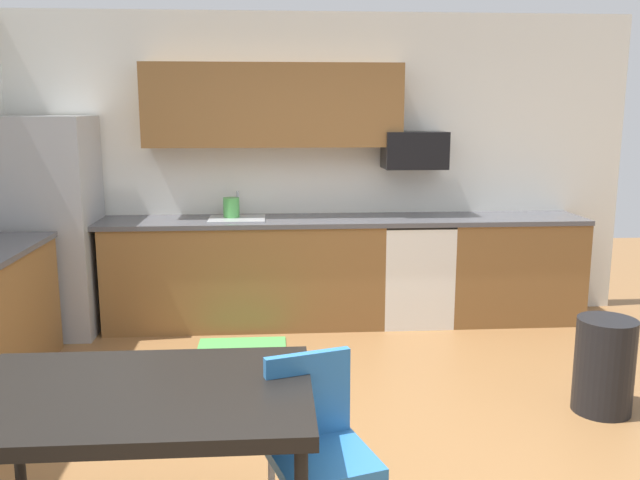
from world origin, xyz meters
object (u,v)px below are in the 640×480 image
Objects in this scene: oven_range at (413,271)px; microwave at (414,150)px; dining_table at (138,404)px; chair_near_table at (317,440)px; refrigerator at (49,227)px; kettle at (231,209)px; trash_bin at (604,365)px.

microwave is at bearing 90.00° from oven_range.
chair_near_table is at bearing 1.76° from dining_table.
chair_near_table is at bearing -108.77° from oven_range.
oven_range is 0.65× the size of dining_table.
microwave is 0.64× the size of chair_near_table.
refrigerator is at bearing -176.68° from microwave.
chair_near_table is (-1.07, -3.14, 0.05)m from oven_range.
oven_range is (3.11, 0.08, -0.45)m from refrigerator.
refrigerator reaches higher than kettle.
kettle reaches higher than trash_bin.
dining_table is 2.91m from trash_bin.
microwave reaches higher than kettle.
oven_range is at bearing -90.00° from microwave.
trash_bin is (3.91, -1.84, -0.61)m from refrigerator.
microwave reaches higher than oven_range.
microwave is 2.70× the size of kettle.
dining_table is (-1.79, -3.26, -0.82)m from microwave.
trash_bin is (0.80, -1.92, -0.16)m from oven_range.
kettle is at bearing 4.93° from refrigerator.
chair_near_table is (2.04, -3.06, -0.40)m from refrigerator.
trash_bin is 3.00× the size of kettle.
refrigerator reaches higher than oven_range.
oven_range reaches higher than chair_near_table.
dining_table is at bearing -178.24° from chair_near_table.
kettle is at bearing 178.21° from oven_range.
microwave is 3.56m from chair_near_table.
refrigerator is at bearing 154.84° from trash_bin.
refrigerator is 3.03× the size of trash_bin.
refrigerator is 3.14m from oven_range.
trash_bin is at bearing -67.23° from oven_range.
dining_table is 3.23m from kettle.
dining_table is at bearing -93.41° from kettle.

